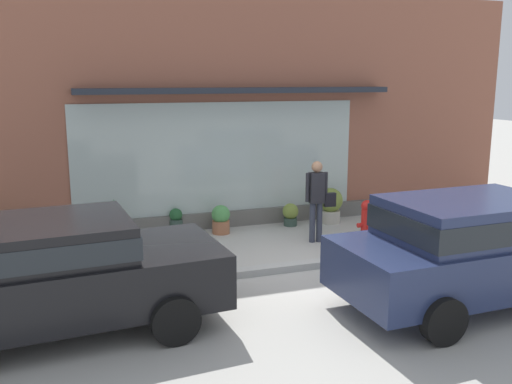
{
  "coord_description": "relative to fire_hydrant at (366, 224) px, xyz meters",
  "views": [
    {
      "loc": [
        -3.7,
        -8.7,
        3.29
      ],
      "look_at": [
        -0.23,
        1.2,
        1.13
      ],
      "focal_mm": 38.92,
      "sensor_mm": 36.0,
      "label": 1
    }
  ],
  "objects": [
    {
      "name": "potted_plant_near_hydrant",
      "position": [
        -3.36,
        2.29,
        -0.2
      ],
      "size": [
        0.29,
        0.29,
        0.53
      ],
      "color": "#33473D",
      "rests_on": "ground_plane"
    },
    {
      "name": "parked_car_navy",
      "position": [
        0.0,
        -3.05,
        0.44
      ],
      "size": [
        4.38,
        2.07,
        1.61
      ],
      "rotation": [
        0.0,
        0.0,
        0.03
      ],
      "color": "navy",
      "rests_on": "ground_plane"
    },
    {
      "name": "curb_strip",
      "position": [
        -1.88,
        -0.8,
        -0.41
      ],
      "size": [
        14.0,
        0.24,
        0.12
      ],
      "primitive_type": "cube",
      "color": "#B2B2AD",
      "rests_on": "ground_plane"
    },
    {
      "name": "ground_plane",
      "position": [
        -1.88,
        -0.6,
        -0.47
      ],
      "size": [
        60.0,
        60.0,
        0.0
      ],
      "primitive_type": "plane",
      "color": "#B2AFA8"
    },
    {
      "name": "potted_plant_window_center",
      "position": [
        -2.47,
        1.87,
        -0.15
      ],
      "size": [
        0.4,
        0.4,
        0.62
      ],
      "color": "#9E6042",
      "rests_on": "ground_plane"
    },
    {
      "name": "potted_plant_by_entrance",
      "position": [
        0.18,
        1.93,
        -0.04
      ],
      "size": [
        0.56,
        0.56,
        0.81
      ],
      "color": "#B7B2A3",
      "rests_on": "ground_plane"
    },
    {
      "name": "potted_plant_window_left",
      "position": [
        -0.8,
        1.97,
        -0.2
      ],
      "size": [
        0.36,
        0.36,
        0.52
      ],
      "color": "#33473D",
      "rests_on": "ground_plane"
    },
    {
      "name": "fire_hydrant",
      "position": [
        0.0,
        0.0,
        0.0
      ],
      "size": [
        0.39,
        0.36,
        0.94
      ],
      "color": "red",
      "rests_on": "ground_plane"
    },
    {
      "name": "storefront",
      "position": [
        -1.89,
        2.59,
        2.07
      ],
      "size": [
        14.0,
        0.81,
        5.19
      ],
      "color": "#935642",
      "rests_on": "ground_plane"
    },
    {
      "name": "pedestrian_with_handbag",
      "position": [
        -0.79,
        0.62,
        0.5
      ],
      "size": [
        0.64,
        0.22,
        1.67
      ],
      "rotation": [
        0.0,
        0.0,
        6.2
      ],
      "color": "#333847",
      "rests_on": "ground_plane"
    },
    {
      "name": "potted_plant_corner_tall",
      "position": [
        -6.73,
        1.98,
        -0.04
      ],
      "size": [
        0.48,
        0.48,
        0.75
      ],
      "color": "#33473D",
      "rests_on": "ground_plane"
    },
    {
      "name": "parked_car_black",
      "position": [
        -5.89,
        -2.04,
        0.41
      ],
      "size": [
        4.5,
        2.27,
        1.53
      ],
      "rotation": [
        0.0,
        0.0,
        0.07
      ],
      "color": "black",
      "rests_on": "ground_plane"
    },
    {
      "name": "potted_plant_trailing_edge",
      "position": [
        -4.66,
        2.22,
        -0.07
      ],
      "size": [
        0.33,
        0.33,
        0.85
      ],
      "color": "#33473D",
      "rests_on": "ground_plane"
    }
  ]
}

